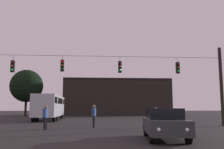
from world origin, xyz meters
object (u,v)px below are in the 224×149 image
Objects in this scene: car_near_right at (164,123)px; pedestrian_crossing_right at (94,114)px; pedestrian_crossing_left at (46,116)px; tree_left_silhouette at (27,86)px; city_bus at (50,105)px; pedestrian_crossing_center at (156,116)px.

pedestrian_crossing_right is (-3.50, 7.40, 0.21)m from car_near_right.
tree_left_silhouette is at bearing 107.47° from pedestrian_crossing_left.
tree_left_silhouette is at bearing 114.73° from car_near_right.
car_near_right is at bearing -65.27° from tree_left_silhouette.
pedestrian_crossing_left is 0.20× the size of tree_left_silhouette.
city_bus is 2.47× the size of car_near_right.
pedestrian_crossing_left is (-6.89, 5.63, 0.18)m from car_near_right.
city_bus is 7.05× the size of pedestrian_crossing_center.
city_bus reaches higher than pedestrian_crossing_center.
pedestrian_crossing_center is (1.44, 7.32, 0.08)m from car_near_right.
car_near_right is at bearing -101.16° from pedestrian_crossing_center.
pedestrian_crossing_center is 4.94m from pedestrian_crossing_right.
pedestrian_crossing_left is 3.83m from pedestrian_crossing_right.
pedestrian_crossing_right is at bearing -65.66° from city_bus.
tree_left_silhouette is (-16.14, 35.05, 4.74)m from car_near_right.
pedestrian_crossing_left is at bearing -152.47° from pedestrian_crossing_right.
tree_left_silhouette is at bearing 114.58° from pedestrian_crossing_right.
pedestrian_crossing_right is (5.56, -12.29, -0.86)m from city_bus.
pedestrian_crossing_left is at bearing -168.56° from pedestrian_crossing_center.
tree_left_silhouette reaches higher than car_near_right.
pedestrian_crossing_center is 0.89× the size of pedestrian_crossing_right.
pedestrian_crossing_right is at bearing 179.05° from pedestrian_crossing_center.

